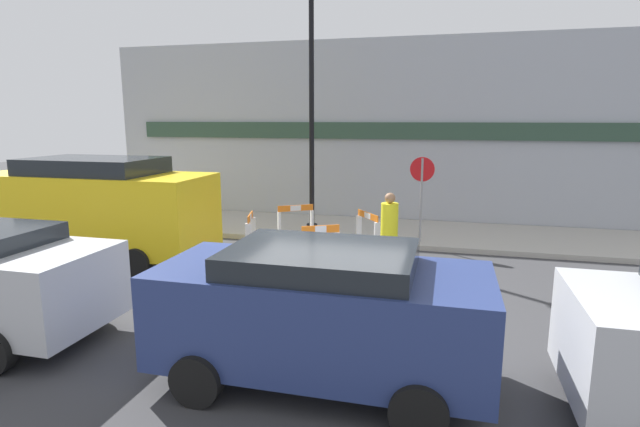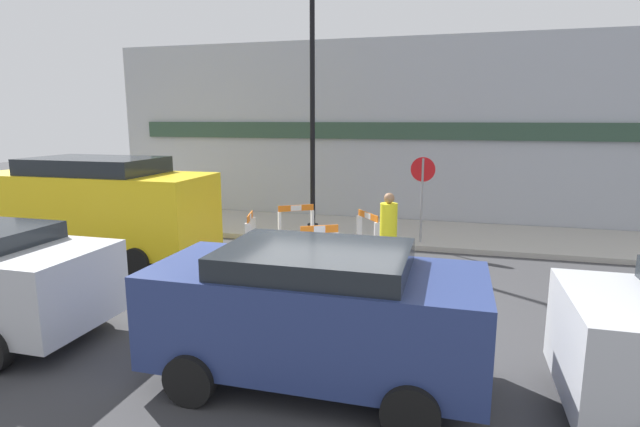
% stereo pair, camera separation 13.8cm
% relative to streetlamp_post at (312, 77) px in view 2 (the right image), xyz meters
% --- Properties ---
extents(ground_plane, '(60.00, 60.00, 0.00)m').
position_rel_streetlamp_post_xyz_m(ground_plane, '(1.63, -5.19, -4.19)').
color(ground_plane, '#38383A').
extents(sidewalk_slab, '(18.00, 3.17, 0.13)m').
position_rel_streetlamp_post_xyz_m(sidewalk_slab, '(1.63, 0.89, -4.13)').
color(sidewalk_slab, '#ADA89E').
rests_on(sidewalk_slab, ground_plane).
extents(storefront_facade, '(18.00, 0.22, 5.50)m').
position_rel_streetlamp_post_xyz_m(storefront_facade, '(1.63, 2.55, -1.44)').
color(storefront_facade, '#A3A8B2').
rests_on(storefront_facade, ground_plane).
extents(streetlamp_post, '(0.44, 0.44, 6.45)m').
position_rel_streetlamp_post_xyz_m(streetlamp_post, '(0.00, 0.00, 0.00)').
color(streetlamp_post, black).
rests_on(streetlamp_post, sidewalk_slab).
extents(stop_sign, '(0.60, 0.09, 2.12)m').
position_rel_streetlamp_post_xyz_m(stop_sign, '(2.88, -0.29, -2.64)').
color(stop_sign, gray).
rests_on(stop_sign, sidewalk_slab).
extents(barricade_0, '(0.31, 0.73, 1.12)m').
position_rel_streetlamp_post_xyz_m(barricade_0, '(-0.65, -2.71, -3.60)').
color(barricade_0, white).
rests_on(barricade_0, ground_plane).
extents(barricade_1, '(0.73, 0.47, 1.13)m').
position_rel_streetlamp_post_xyz_m(barricade_1, '(1.15, -3.52, -3.60)').
color(barricade_1, white).
rests_on(barricade_1, ground_plane).
extents(barricade_2, '(0.69, 0.85, 0.99)m').
position_rel_streetlamp_post_xyz_m(barricade_2, '(1.71, -1.26, -3.64)').
color(barricade_2, white).
rests_on(barricade_2, ground_plane).
extents(barricade_3, '(0.83, 0.61, 1.05)m').
position_rel_streetlamp_post_xyz_m(barricade_3, '(-0.13, -1.04, -3.62)').
color(barricade_3, white).
rests_on(barricade_3, ground_plane).
extents(traffic_cone_0, '(0.30, 0.30, 0.53)m').
position_rel_streetlamp_post_xyz_m(traffic_cone_0, '(-0.59, -1.98, -3.94)').
color(traffic_cone_0, black).
rests_on(traffic_cone_0, ground_plane).
extents(traffic_cone_1, '(0.30, 0.30, 0.72)m').
position_rel_streetlamp_post_xyz_m(traffic_cone_1, '(0.38, -3.43, -3.85)').
color(traffic_cone_1, black).
rests_on(traffic_cone_1, ground_plane).
extents(traffic_cone_2, '(0.30, 0.30, 0.62)m').
position_rel_streetlamp_post_xyz_m(traffic_cone_2, '(1.71, -2.38, -3.90)').
color(traffic_cone_2, black).
rests_on(traffic_cone_2, ground_plane).
extents(person_worker, '(0.45, 0.45, 1.72)m').
position_rel_streetlamp_post_xyz_m(person_worker, '(2.41, -2.87, -3.27)').
color(person_worker, '#33333D').
rests_on(person_worker, ground_plane).
extents(parked_car_1, '(3.93, 1.89, 1.69)m').
position_rel_streetlamp_post_xyz_m(parked_car_1, '(2.12, -7.23, -3.24)').
color(parked_car_1, navy).
rests_on(parked_car_1, ground_plane).
extents(work_van, '(5.18, 2.09, 2.31)m').
position_rel_streetlamp_post_xyz_m(work_van, '(-4.11, -3.26, -2.93)').
color(work_van, yellow).
rests_on(work_van, ground_plane).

